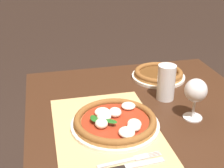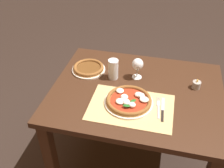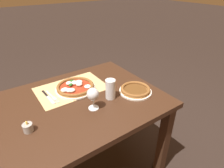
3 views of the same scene
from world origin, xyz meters
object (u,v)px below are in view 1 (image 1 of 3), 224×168
pizza_near (115,121)px  pint_glass (166,83)px  pizza_far (158,74)px  fork (130,160)px  wine_glass (196,92)px  knife (129,166)px

pizza_near → pint_glass: size_ratio=2.12×
pizza_near → pizza_far: pizza_near is taller
fork → pizza_far: bearing=151.6°
wine_glass → pint_glass: 0.17m
wine_glass → knife: size_ratio=0.72×
pint_glass → knife: 0.46m
pizza_far → wine_glass: wine_glass is taller
knife → pizza_far: bearing=151.9°
pizza_far → pint_glass: size_ratio=1.70×
pint_glass → pizza_far: bearing=166.9°
pizza_near → pint_glass: (-0.16, 0.25, 0.05)m
fork → knife: size_ratio=0.93×
pizza_far → fork: (0.54, -0.29, -0.01)m
pizza_far → pint_glass: (0.20, -0.05, 0.05)m
fork → wine_glass: bearing=122.1°
pint_glass → pizza_near: bearing=-57.1°
wine_glass → pint_glass: (-0.16, -0.04, -0.04)m
pint_glass → fork: pint_glass is taller
knife → wine_glass: bearing=124.8°
pizza_near → pizza_far: size_ratio=1.25×
wine_glass → knife: wine_glass is taller
pizza_far → fork: bearing=-28.4°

